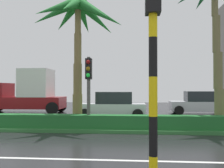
% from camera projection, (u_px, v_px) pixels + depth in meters
% --- Properties ---
extents(ground_plane, '(90.00, 42.00, 0.10)m').
position_uv_depth(ground_plane, '(31.00, 124.00, 14.46)').
color(ground_plane, black).
extents(median_strip, '(85.50, 4.00, 0.15)m').
position_uv_depth(median_strip, '(23.00, 124.00, 13.47)').
color(median_strip, '#2D6B33').
rests_on(median_strip, ground_plane).
extents(median_hedge, '(76.50, 0.70, 0.60)m').
position_uv_depth(median_hedge, '(11.00, 121.00, 12.08)').
color(median_hedge, '#1E6028').
rests_on(median_hedge, median_strip).
extents(palm_tree_centre, '(4.83, 4.89, 6.63)m').
position_uv_depth(palm_tree_centre, '(78.00, 19.00, 12.99)').
color(palm_tree_centre, olive).
rests_on(palm_tree_centre, median_strip).
extents(palm_tree_centre_right, '(3.91, 4.04, 7.67)m').
position_uv_depth(palm_tree_centre_right, '(215.00, 0.00, 12.55)').
color(palm_tree_centre_right, brown).
rests_on(palm_tree_centre_right, median_strip).
extents(traffic_signal_median_right, '(0.28, 0.43, 3.26)m').
position_uv_depth(traffic_signal_median_right, '(89.00, 79.00, 11.85)').
color(traffic_signal_median_right, '#4C4C47').
rests_on(traffic_signal_median_right, median_strip).
extents(traffic_signal_foreground, '(0.28, 0.43, 4.39)m').
position_uv_depth(traffic_signal_foreground, '(153.00, 33.00, 4.79)').
color(traffic_signal_foreground, yellow).
rests_on(traffic_signal_foreground, ground_plane).
extents(box_truck_lead, '(6.40, 2.64, 3.46)m').
position_uv_depth(box_truck_lead, '(25.00, 93.00, 20.55)').
color(box_truck_lead, maroon).
rests_on(box_truck_lead, ground_plane).
extents(car_in_traffic_second, '(4.30, 2.02, 1.72)m').
position_uv_depth(car_in_traffic_second, '(113.00, 105.00, 16.87)').
color(car_in_traffic_second, silver).
rests_on(car_in_traffic_second, ground_plane).
extents(car_in_traffic_third, '(4.30, 2.02, 1.72)m').
position_uv_depth(car_in_traffic_third, '(200.00, 103.00, 19.45)').
color(car_in_traffic_third, silver).
rests_on(car_in_traffic_third, ground_plane).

